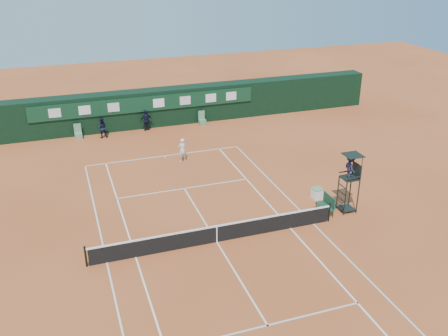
% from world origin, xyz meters
% --- Properties ---
extents(ground, '(90.00, 90.00, 0.00)m').
position_xyz_m(ground, '(0.00, 0.00, 0.00)').
color(ground, '#C45C2E').
rests_on(ground, ground).
extents(court_lines, '(11.05, 23.85, 0.01)m').
position_xyz_m(court_lines, '(0.00, 0.00, 0.01)').
color(court_lines, silver).
rests_on(court_lines, ground).
extents(tennis_net, '(12.90, 0.10, 1.10)m').
position_xyz_m(tennis_net, '(0.00, 0.00, 0.51)').
color(tennis_net, black).
rests_on(tennis_net, ground).
extents(back_wall, '(40.00, 1.65, 3.00)m').
position_xyz_m(back_wall, '(0.00, 18.74, 1.51)').
color(back_wall, black).
rests_on(back_wall, ground).
extents(linesman_chair_left, '(0.55, 0.50, 1.15)m').
position_xyz_m(linesman_chair_left, '(-5.50, 17.48, 0.32)').
color(linesman_chair_left, '#5E906F').
rests_on(linesman_chair_left, ground).
extents(linesman_chair_right, '(0.55, 0.50, 1.15)m').
position_xyz_m(linesman_chair_right, '(4.50, 17.48, 0.32)').
color(linesman_chair_right, '#56845E').
rests_on(linesman_chair_right, ground).
extents(umpire_chair, '(0.96, 0.95, 3.42)m').
position_xyz_m(umpire_chair, '(7.94, 0.72, 2.46)').
color(umpire_chair, black).
rests_on(umpire_chair, ground).
extents(player_bench, '(0.56, 1.20, 1.10)m').
position_xyz_m(player_bench, '(6.71, 0.81, 0.60)').
color(player_bench, '#183E2C').
rests_on(player_bench, ground).
extents(tennis_bag, '(0.43, 0.76, 0.27)m').
position_xyz_m(tennis_bag, '(7.40, 1.66, 0.14)').
color(tennis_bag, black).
rests_on(tennis_bag, ground).
extents(cooler, '(0.57, 0.57, 0.65)m').
position_xyz_m(cooler, '(7.11, 2.60, 0.33)').
color(cooler, white).
rests_on(cooler, ground).
extents(tennis_ball, '(0.06, 0.06, 0.06)m').
position_xyz_m(tennis_ball, '(-1.45, 7.28, 0.03)').
color(tennis_ball, '#B8CC2F').
rests_on(tennis_ball, ground).
extents(player, '(0.69, 0.54, 1.67)m').
position_xyz_m(player, '(1.00, 10.57, 0.84)').
color(player, white).
rests_on(player, ground).
extents(ball_kid_left, '(0.82, 0.65, 1.63)m').
position_xyz_m(ball_kid_left, '(-3.71, 17.09, 0.81)').
color(ball_kid_left, black).
rests_on(ball_kid_left, ground).
extents(ball_kid_right, '(1.05, 0.54, 1.71)m').
position_xyz_m(ball_kid_right, '(-0.14, 17.57, 0.86)').
color(ball_kid_right, black).
rests_on(ball_kid_right, ground).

